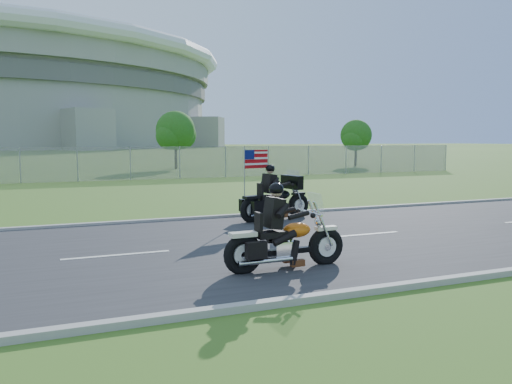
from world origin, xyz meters
name	(u,v)px	position (x,y,z in m)	size (l,w,h in m)	color
ground	(209,249)	(0.00, 0.00, 0.00)	(420.00, 420.00, 0.00)	#395A1C
road	(209,248)	(0.00, 0.00, 0.02)	(120.00, 8.00, 0.04)	#28282B
curb_north	(170,220)	(0.00, 4.05, 0.05)	(120.00, 0.18, 0.12)	#9E9B93
curb_south	(286,302)	(0.00, -4.05, 0.05)	(120.00, 0.18, 0.12)	#9E9B93
fence	(20,165)	(-5.00, 20.00, 1.00)	(60.00, 0.03, 2.00)	gray
tree_fence_near	(176,133)	(6.04, 30.04, 2.97)	(3.52, 3.28, 4.75)	#382316
tree_fence_far	(356,137)	(22.04, 28.03, 2.64)	(3.08, 2.87, 4.20)	#382316
motorcycle_lead	(284,243)	(0.80, -2.26, 0.53)	(2.48, 0.62, 1.67)	black
motorcycle_follow	(275,201)	(2.99, 3.07, 0.58)	(2.52, 1.09, 2.13)	black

